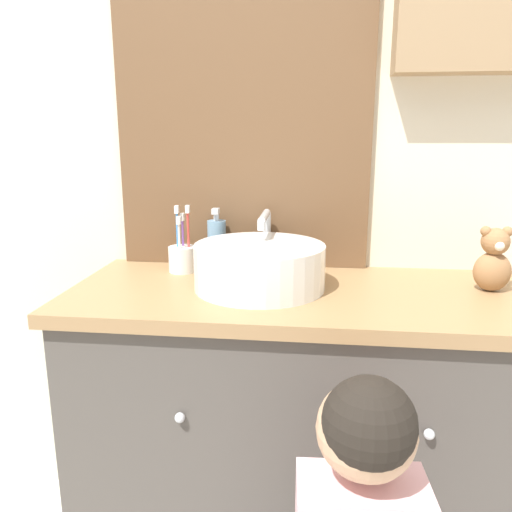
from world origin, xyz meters
TOP-DOWN VIEW (x-y plane):
  - wall_back at (0.02, 0.62)m, footprint 3.20×0.18m
  - vanity_counter at (0.00, 0.34)m, footprint 1.24×0.52m
  - sink_basin at (-0.12, 0.35)m, footprint 0.34×0.39m
  - toothbrush_holder at (-0.37, 0.48)m, footprint 0.08×0.08m
  - soap_dispenser at (-0.27, 0.54)m, footprint 0.06×0.06m
  - teddy_bear at (0.47, 0.39)m, footprint 0.09×0.08m

SIDE VIEW (x-z plane):
  - vanity_counter at x=0.00m, z-range 0.00..0.86m
  - toothbrush_holder at x=-0.37m, z-range 0.80..1.00m
  - sink_basin at x=-0.12m, z-range 0.82..1.01m
  - soap_dispenser at x=-0.27m, z-range 0.84..1.02m
  - teddy_bear at x=0.47m, z-range 0.85..1.02m
  - wall_back at x=0.02m, z-range 0.05..2.55m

